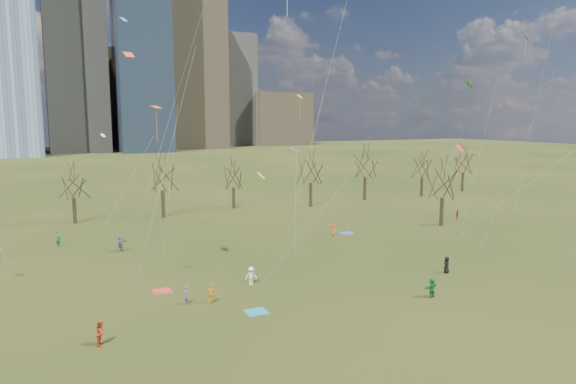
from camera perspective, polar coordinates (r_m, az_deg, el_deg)
name	(u,v)px	position (r m, az deg, el deg)	size (l,w,h in m)	color
ground	(350,293)	(43.90, 6.88, -11.13)	(500.00, 500.00, 0.00)	black
downtown_skyline	(88,62)	(247.58, -21.32, 13.32)	(212.50, 78.00, 118.00)	slate
bare_tree_row	(214,176)	(75.95, -8.27, 1.78)	(113.04, 29.80, 9.50)	black
blanket_teal	(256,312)	(39.76, -3.55, -13.15)	(1.60, 1.50, 0.03)	teal
blanket_navy	(347,233)	(65.84, 6.53, -4.55)	(1.60, 1.50, 0.03)	#2552AD
blanket_crimson	(162,291)	(45.36, -13.86, -10.65)	(1.60, 1.50, 0.03)	red
person_2	(101,333)	(36.22, -20.05, -14.49)	(0.79, 0.61, 1.62)	#B53019
person_4	(211,294)	(41.61, -8.55, -11.13)	(0.91, 0.38, 1.55)	yellow
person_5	(432,288)	(44.01, 15.68, -10.20)	(1.52, 0.48, 1.64)	#186D2F
person_6	(447,265)	(51.06, 17.23, -7.74)	(0.77, 0.50, 1.58)	black
person_7	(186,295)	(41.74, -11.29, -11.18)	(0.54, 0.36, 1.49)	#8D4891
person_9	(251,276)	(45.64, -4.13, -9.27)	(1.03, 0.59, 1.60)	white
person_10	(457,214)	(78.30, 18.30, -2.37)	(0.81, 0.34, 1.39)	#A31734
person_11	(121,243)	(59.15, -18.08, -5.43)	(1.78, 0.57, 1.92)	slate
person_12	(333,230)	(64.16, 5.07, -4.22)	(0.71, 0.46, 1.45)	#CE5B16
person_13	(58,239)	(64.18, -24.17, -4.75)	(0.66, 0.43, 1.81)	#176A37
kites_airborne	(324,140)	(54.27, 4.06, 5.78)	(69.70, 42.24, 27.66)	#F85414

